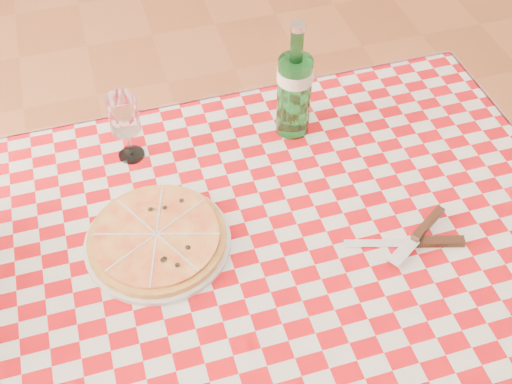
# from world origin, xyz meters

# --- Properties ---
(dining_table) EXTENTS (1.20, 0.80, 0.75)m
(dining_table) POSITION_xyz_m (0.00, 0.00, 0.66)
(dining_table) COLOR brown
(dining_table) RESTS_ON ground
(tablecloth) EXTENTS (1.30, 0.90, 0.01)m
(tablecloth) POSITION_xyz_m (0.00, 0.00, 0.75)
(tablecloth) COLOR #B20B12
(tablecloth) RESTS_ON dining_table
(pizza_plate) EXTENTS (0.37, 0.37, 0.04)m
(pizza_plate) POSITION_xyz_m (-0.24, 0.03, 0.78)
(pizza_plate) COLOR #BA813E
(pizza_plate) RESTS_ON tablecloth
(water_bottle) EXTENTS (0.09, 0.09, 0.29)m
(water_bottle) POSITION_xyz_m (0.14, 0.28, 0.90)
(water_bottle) COLOR #1A6A28
(water_bottle) RESTS_ON tablecloth
(wine_glass) EXTENTS (0.08, 0.08, 0.17)m
(wine_glass) POSITION_xyz_m (-0.25, 0.30, 0.84)
(wine_glass) COLOR white
(wine_glass) RESTS_ON tablecloth
(cutlery) EXTENTS (0.30, 0.27, 0.03)m
(cutlery) POSITION_xyz_m (0.26, -0.12, 0.77)
(cutlery) COLOR silver
(cutlery) RESTS_ON tablecloth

